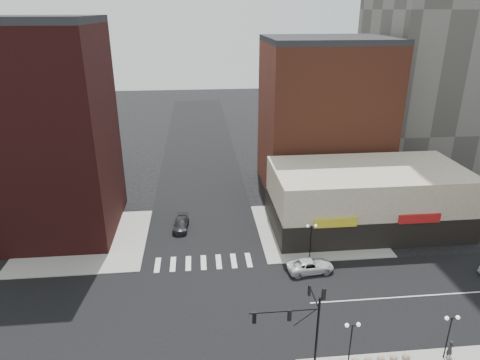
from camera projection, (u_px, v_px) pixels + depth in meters
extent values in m
plane|color=black|center=(207.00, 310.00, 40.38)|extent=(240.00, 240.00, 0.00)
cube|color=black|center=(207.00, 310.00, 40.37)|extent=(200.00, 14.00, 0.02)
cube|color=black|center=(207.00, 310.00, 40.37)|extent=(14.00, 200.00, 0.02)
cube|color=gray|center=(85.00, 241.00, 52.39)|extent=(15.00, 15.00, 0.12)
cube|color=gray|center=(316.00, 229.00, 55.11)|extent=(15.00, 15.00, 0.12)
cube|color=#3C1413|center=(40.00, 135.00, 51.04)|extent=(16.00, 15.00, 25.00)
cube|color=brown|center=(323.00, 118.00, 65.31)|extent=(18.00, 15.00, 22.00)
cube|color=beige|center=(366.00, 198.00, 54.71)|extent=(24.00, 12.00, 8.00)
cube|color=black|center=(364.00, 214.00, 55.57)|extent=(24.20, 12.20, 3.40)
cylinder|color=black|center=(317.00, 336.00, 32.27)|extent=(0.18, 0.18, 7.00)
cylinder|color=black|center=(284.00, 311.00, 31.10)|extent=(5.20, 0.11, 0.11)
cylinder|color=black|center=(305.00, 317.00, 31.51)|extent=(1.72, 0.06, 1.46)
cylinder|color=black|center=(314.00, 296.00, 32.73)|extent=(0.11, 3.00, 0.11)
cube|color=black|center=(254.00, 318.00, 31.04)|extent=(0.28, 0.18, 0.95)
sphere|color=red|center=(254.00, 314.00, 30.93)|extent=(0.16, 0.16, 0.16)
cube|color=black|center=(289.00, 315.00, 31.28)|extent=(0.28, 0.18, 0.95)
sphere|color=red|center=(290.00, 312.00, 31.17)|extent=(0.16, 0.16, 0.16)
cube|color=black|center=(309.00, 290.00, 34.08)|extent=(0.18, 0.28, 0.95)
sphere|color=red|center=(310.00, 287.00, 33.96)|extent=(0.16, 0.16, 0.16)
cube|color=black|center=(324.00, 294.00, 30.88)|extent=(0.28, 0.18, 0.95)
sphere|color=red|center=(324.00, 291.00, 30.77)|extent=(0.16, 0.16, 0.16)
cylinder|color=black|center=(350.00, 345.00, 33.23)|extent=(0.11, 0.11, 4.00)
cylinder|color=black|center=(353.00, 326.00, 32.52)|extent=(0.90, 0.06, 0.06)
sphere|color=white|center=(347.00, 325.00, 32.45)|extent=(0.32, 0.32, 0.32)
sphere|color=white|center=(358.00, 324.00, 32.53)|extent=(0.32, 0.32, 0.32)
cylinder|color=black|center=(448.00, 338.00, 33.98)|extent=(0.11, 0.11, 4.00)
cylinder|color=black|center=(452.00, 319.00, 33.27)|extent=(0.90, 0.06, 0.06)
sphere|color=white|center=(447.00, 318.00, 33.19)|extent=(0.32, 0.32, 0.32)
sphere|color=white|center=(458.00, 317.00, 33.28)|extent=(0.32, 0.32, 0.32)
cylinder|color=black|center=(311.00, 241.00, 48.10)|extent=(0.11, 0.11, 4.00)
cylinder|color=black|center=(312.00, 227.00, 47.40)|extent=(0.90, 0.06, 0.06)
sphere|color=white|center=(308.00, 226.00, 47.32)|extent=(0.32, 0.32, 0.32)
sphere|color=white|center=(316.00, 226.00, 47.40)|extent=(0.32, 0.32, 0.32)
sphere|color=gray|center=(381.00, 360.00, 34.11)|extent=(0.63, 0.63, 0.63)
sphere|color=gray|center=(394.00, 359.00, 34.21)|extent=(0.63, 0.63, 0.63)
sphere|color=gray|center=(406.00, 358.00, 34.31)|extent=(0.63, 0.63, 0.63)
imported|color=silver|center=(310.00, 266.00, 46.10)|extent=(5.25, 2.84, 1.40)
imported|color=black|center=(181.00, 224.00, 55.05)|extent=(2.24, 4.65, 1.31)
imported|color=#262429|center=(450.00, 349.00, 34.45)|extent=(0.68, 0.51, 1.67)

